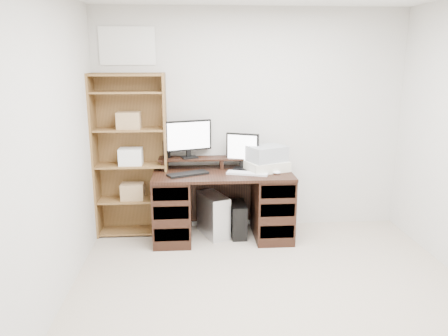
{
  "coord_description": "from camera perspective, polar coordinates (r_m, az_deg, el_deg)",
  "views": [
    {
      "loc": [
        -0.66,
        -2.92,
        1.94
      ],
      "look_at": [
        -0.35,
        1.43,
        0.85
      ],
      "focal_mm": 35.0,
      "sensor_mm": 36.0,
      "label": 1
    }
  ],
  "objects": [
    {
      "name": "keyboard_black",
      "position": [
        4.62,
        -4.73,
        -0.78
      ],
      "size": [
        0.45,
        0.31,
        0.02
      ],
      "primitive_type": "cube",
      "rotation": [
        0.0,
        0.0,
        0.42
      ],
      "color": "black",
      "rests_on": "desk"
    },
    {
      "name": "desk",
      "position": [
        4.83,
        -0.18,
        -4.7
      ],
      "size": [
        1.5,
        0.7,
        0.75
      ],
      "color": "black",
      "rests_on": "ground"
    },
    {
      "name": "speaker",
      "position": [
        4.92,
        -7.51,
        2.47
      ],
      "size": [
        0.08,
        0.08,
        0.19
      ],
      "primitive_type": "cube",
      "rotation": [
        0.0,
        0.0,
        -0.03
      ],
      "color": "black",
      "rests_on": "riser_shelf"
    },
    {
      "name": "riser_shelf",
      "position": [
        4.91,
        -0.35,
        1.11
      ],
      "size": [
        1.4,
        0.22,
        0.12
      ],
      "color": "black",
      "rests_on": "desk"
    },
    {
      "name": "keyboard_white",
      "position": [
        4.65,
        3.08,
        -0.69
      ],
      "size": [
        0.46,
        0.26,
        0.02
      ],
      "primitive_type": "cube",
      "rotation": [
        0.0,
        0.0,
        -0.3
      ],
      "color": "silver",
      "rests_on": "desk"
    },
    {
      "name": "mouse",
      "position": [
        4.68,
        6.95,
        -0.59
      ],
      "size": [
        0.1,
        0.07,
        0.03
      ],
      "primitive_type": "ellipsoid",
      "rotation": [
        0.0,
        0.0,
        0.19
      ],
      "color": "white",
      "rests_on": "desk"
    },
    {
      "name": "room",
      "position": [
        3.08,
        8.37,
        0.94
      ],
      "size": [
        3.54,
        4.04,
        2.54
      ],
      "color": "#B9A994",
      "rests_on": "ground"
    },
    {
      "name": "monitor_wide",
      "position": [
        4.85,
        -4.66,
        4.05
      ],
      "size": [
        0.51,
        0.21,
        0.42
      ],
      "rotation": [
        0.0,
        0.0,
        0.33
      ],
      "color": "black",
      "rests_on": "riser_shelf"
    },
    {
      "name": "bookshelf",
      "position": [
        4.94,
        -12.05,
        1.75
      ],
      "size": [
        0.8,
        0.3,
        1.8
      ],
      "color": "brown",
      "rests_on": "ground"
    },
    {
      "name": "tower_silver",
      "position": [
        4.94,
        -1.42,
        -6.14
      ],
      "size": [
        0.37,
        0.52,
        0.48
      ],
      "primitive_type": "cube",
      "rotation": [
        0.0,
        0.0,
        0.37
      ],
      "color": "silver",
      "rests_on": "ground"
    },
    {
      "name": "tower_black",
      "position": [
        4.94,
        1.88,
        -6.72
      ],
      "size": [
        0.17,
        0.38,
        0.38
      ],
      "rotation": [
        0.0,
        0.0,
        0.01
      ],
      "color": "black",
      "rests_on": "ground"
    },
    {
      "name": "basket",
      "position": [
        4.78,
        5.64,
        1.88
      ],
      "size": [
        0.47,
        0.42,
        0.17
      ],
      "primitive_type": "cube",
      "rotation": [
        0.0,
        0.0,
        0.43
      ],
      "color": "#92969B",
      "rests_on": "printer"
    },
    {
      "name": "printer",
      "position": [
        4.81,
        5.6,
        0.29
      ],
      "size": [
        0.51,
        0.45,
        0.11
      ],
      "primitive_type": "cube",
      "rotation": [
        0.0,
        0.0,
        0.34
      ],
      "color": "beige",
      "rests_on": "desk"
    },
    {
      "name": "monitor_small",
      "position": [
        4.82,
        2.42,
        2.39
      ],
      "size": [
        0.35,
        0.2,
        0.4
      ],
      "rotation": [
        0.0,
        0.0,
        -0.4
      ],
      "color": "black",
      "rests_on": "desk"
    }
  ]
}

